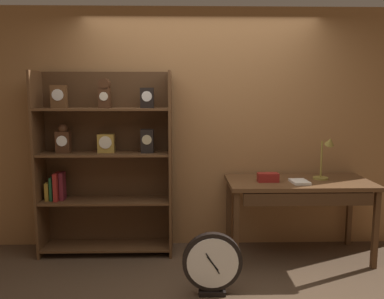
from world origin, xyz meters
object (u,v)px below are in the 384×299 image
(bookshelf, at_px, (103,163))
(workbench, at_px, (299,189))
(open_repair_manual, at_px, (300,182))
(toolbox_small, at_px, (268,177))
(desk_lamp, at_px, (325,157))
(round_clock_large, at_px, (212,264))

(bookshelf, relative_size, workbench, 1.32)
(open_repair_manual, bearing_deg, workbench, 70.51)
(bookshelf, distance_m, toolbox_small, 1.71)
(desk_lamp, distance_m, toolbox_small, 0.64)
(workbench, bearing_deg, open_repair_manual, -106.00)
(bookshelf, distance_m, desk_lamp, 2.30)
(workbench, height_order, toolbox_small, toolbox_small)
(bookshelf, xyz_separation_m, workbench, (2.02, -0.21, -0.24))
(bookshelf, bearing_deg, desk_lamp, -4.07)
(desk_lamp, bearing_deg, round_clock_large, -146.61)
(workbench, xyz_separation_m, round_clock_large, (-0.94, -0.75, -0.45))
(workbench, distance_m, desk_lamp, 0.42)
(toolbox_small, relative_size, open_repair_manual, 0.95)
(bookshelf, height_order, workbench, bookshelf)
(desk_lamp, bearing_deg, toolbox_small, -172.30)
(bookshelf, xyz_separation_m, toolbox_small, (1.69, -0.24, -0.11))
(bookshelf, height_order, round_clock_large, bookshelf)
(workbench, relative_size, toolbox_small, 6.97)
(toolbox_small, distance_m, round_clock_large, 1.11)
(desk_lamp, height_order, toolbox_small, desk_lamp)
(desk_lamp, height_order, open_repair_manual, desk_lamp)
(bookshelf, distance_m, open_repair_manual, 2.02)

